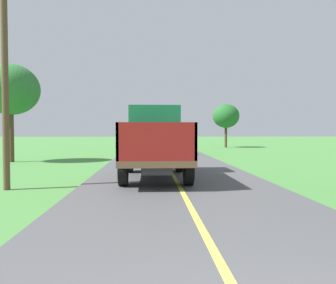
{
  "coord_description": "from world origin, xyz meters",
  "views": [
    {
      "loc": [
        -0.93,
        -1.52,
        1.84
      ],
      "look_at": [
        -0.22,
        11.09,
        1.4
      ],
      "focal_mm": 34.61,
      "sensor_mm": 36.0,
      "label": 1
    }
  ],
  "objects_px": {
    "banana_truck_near": "(155,140)",
    "roadside_tree_near_left": "(11,90)",
    "utility_pole_roadside": "(5,69)",
    "roadside_tree_far_left": "(226,116)",
    "banana_truck_far": "(159,135)"
  },
  "relations": [
    {
      "from": "banana_truck_near",
      "to": "banana_truck_far",
      "type": "xyz_separation_m",
      "value": [
        0.56,
        14.01,
        -0.0
      ]
    },
    {
      "from": "banana_truck_far",
      "to": "utility_pole_roadside",
      "type": "bearing_deg",
      "value": -107.4
    },
    {
      "from": "banana_truck_near",
      "to": "utility_pole_roadside",
      "type": "xyz_separation_m",
      "value": [
        -4.65,
        -2.62,
        2.26
      ]
    },
    {
      "from": "banana_truck_near",
      "to": "roadside_tree_near_left",
      "type": "height_order",
      "value": "roadside_tree_near_left"
    },
    {
      "from": "banana_truck_near",
      "to": "roadside_tree_far_left",
      "type": "bearing_deg",
      "value": 69.91
    },
    {
      "from": "utility_pole_roadside",
      "to": "roadside_tree_far_left",
      "type": "bearing_deg",
      "value": 62.8
    },
    {
      "from": "banana_truck_far",
      "to": "utility_pole_roadside",
      "type": "xyz_separation_m",
      "value": [
        -5.21,
        -16.63,
        2.27
      ]
    },
    {
      "from": "utility_pole_roadside",
      "to": "roadside_tree_far_left",
      "type": "height_order",
      "value": "utility_pole_roadside"
    },
    {
      "from": "utility_pole_roadside",
      "to": "roadside_tree_far_left",
      "type": "xyz_separation_m",
      "value": [
        12.82,
        24.94,
        -0.29
      ]
    },
    {
      "from": "utility_pole_roadside",
      "to": "roadside_tree_near_left",
      "type": "bearing_deg",
      "value": 111.76
    },
    {
      "from": "utility_pole_roadside",
      "to": "roadside_tree_near_left",
      "type": "xyz_separation_m",
      "value": [
        -3.69,
        9.24,
        0.51
      ]
    },
    {
      "from": "roadside_tree_near_left",
      "to": "roadside_tree_far_left",
      "type": "xyz_separation_m",
      "value": [
        16.51,
        15.7,
        -0.8
      ]
    },
    {
      "from": "banana_truck_far",
      "to": "roadside_tree_near_left",
      "type": "height_order",
      "value": "roadside_tree_near_left"
    },
    {
      "from": "utility_pole_roadside",
      "to": "roadside_tree_far_left",
      "type": "relative_size",
      "value": 1.46
    },
    {
      "from": "banana_truck_far",
      "to": "utility_pole_roadside",
      "type": "distance_m",
      "value": 17.58
    }
  ]
}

